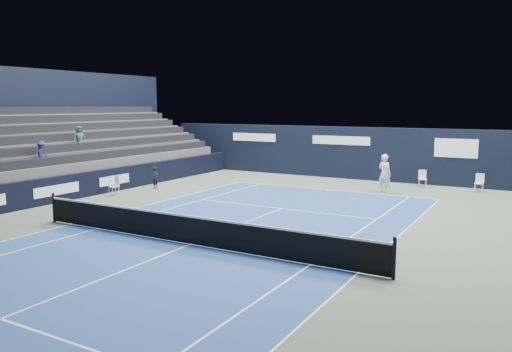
% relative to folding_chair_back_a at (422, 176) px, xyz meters
% --- Properties ---
extents(ground, '(48.00, 48.00, 0.00)m').
position_rel_folding_chair_back_a_xyz_m(ground, '(-3.98, -13.42, -0.61)').
color(ground, '#49574E').
rests_on(ground, ground).
extents(court_surface, '(10.97, 23.77, 0.01)m').
position_rel_folding_chair_back_a_xyz_m(court_surface, '(-3.98, -15.42, -0.61)').
color(court_surface, navy).
rests_on(court_surface, ground).
extents(folding_chair_back_a, '(0.51, 0.53, 0.92)m').
position_rel_folding_chair_back_a_xyz_m(folding_chair_back_a, '(0.00, 0.00, 0.00)').
color(folding_chair_back_a, white).
rests_on(folding_chair_back_a, ground).
extents(folding_chair_back_b, '(0.43, 0.42, 0.93)m').
position_rel_folding_chair_back_a_xyz_m(folding_chair_back_b, '(2.86, -0.17, -0.08)').
color(folding_chair_back_b, white).
rests_on(folding_chair_back_b, ground).
extents(line_judge_chair, '(0.52, 0.51, 0.94)m').
position_rel_folding_chair_back_a_xyz_m(line_judge_chair, '(-12.56, -10.12, -0.07)').
color(line_judge_chair, silver).
rests_on(line_judge_chair, ground).
extents(line_judge, '(0.37, 0.47, 1.15)m').
position_rel_folding_chair_back_a_xyz_m(line_judge, '(-12.15, -7.63, -0.04)').
color(line_judge, black).
rests_on(line_judge, ground).
extents(court_markings, '(11.03, 23.83, 0.00)m').
position_rel_folding_chair_back_a_xyz_m(court_markings, '(-3.98, -15.42, -0.60)').
color(court_markings, white).
rests_on(court_markings, court_surface).
extents(tennis_net, '(12.90, 0.10, 1.10)m').
position_rel_folding_chair_back_a_xyz_m(tennis_net, '(-3.98, -15.42, -0.10)').
color(tennis_net, black).
rests_on(tennis_net, ground).
extents(back_sponsor_wall, '(26.00, 0.63, 3.10)m').
position_rel_folding_chair_back_a_xyz_m(back_sponsor_wall, '(-3.98, 1.08, 0.94)').
color(back_sponsor_wall, black).
rests_on(back_sponsor_wall, ground).
extents(side_barrier_left, '(0.33, 22.00, 1.20)m').
position_rel_folding_chair_back_a_xyz_m(side_barrier_left, '(-13.48, -9.44, -0.01)').
color(side_barrier_left, black).
rests_on(side_barrier_left, ground).
extents(spectator_stand, '(6.00, 18.00, 6.40)m').
position_rel_folding_chair_back_a_xyz_m(spectator_stand, '(-17.26, -8.43, 1.34)').
color(spectator_stand, '#505053').
rests_on(spectator_stand, ground).
extents(tennis_player, '(0.83, 0.96, 1.95)m').
position_rel_folding_chair_back_a_xyz_m(tennis_player, '(-1.29, -2.86, 0.36)').
color(tennis_player, silver).
rests_on(tennis_player, ground).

